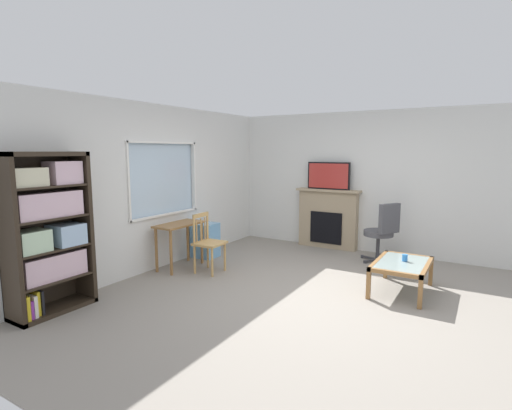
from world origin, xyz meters
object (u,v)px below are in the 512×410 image
(desk_under_window, at_px, (180,232))
(sippy_cup, at_px, (405,258))
(bookshelf, at_px, (47,230))
(tv, at_px, (329,176))
(wooden_chair, at_px, (208,242))
(plastic_drawer_unit, at_px, (205,240))
(office_chair, at_px, (382,230))
(coffee_table, at_px, (402,266))
(fireplace, at_px, (328,218))

(desk_under_window, height_order, sippy_cup, desk_under_window)
(bookshelf, bearing_deg, tv, -20.19)
(wooden_chair, bearing_deg, desk_under_window, 96.11)
(plastic_drawer_unit, xyz_separation_m, sippy_cup, (0.04, -3.29, 0.15))
(wooden_chair, bearing_deg, office_chair, -48.78)
(wooden_chair, distance_m, sippy_cup, 2.81)
(office_chair, bearing_deg, bookshelf, 145.14)
(sippy_cup, bearing_deg, plastic_drawer_unit, 90.73)
(coffee_table, bearing_deg, bookshelf, 129.36)
(tv, distance_m, sippy_cup, 2.57)
(wooden_chair, xyz_separation_m, coffee_table, (0.63, -2.70, -0.12))
(sippy_cup, bearing_deg, wooden_chair, 104.18)
(desk_under_window, xyz_separation_m, sippy_cup, (0.74, -3.24, -0.12))
(fireplace, bearing_deg, wooden_chair, 156.84)
(bookshelf, relative_size, wooden_chair, 2.03)
(fireplace, height_order, coffee_table, fireplace)
(tv, xyz_separation_m, coffee_table, (-1.74, -1.68, -1.03))
(fireplace, bearing_deg, sippy_cup, -134.88)
(plastic_drawer_unit, distance_m, tv, 2.58)
(tv, height_order, office_chair, tv)
(wooden_chair, xyz_separation_m, tv, (2.37, -1.02, 0.91))
(tv, bearing_deg, wooden_chair, 156.68)
(wooden_chair, xyz_separation_m, plastic_drawer_unit, (0.65, 0.56, -0.16))
(bookshelf, distance_m, sippy_cup, 4.38)
(office_chair, bearing_deg, coffee_table, -156.43)
(fireplace, bearing_deg, plastic_drawer_unit, 137.66)
(plastic_drawer_unit, distance_m, coffee_table, 3.27)
(desk_under_window, distance_m, plastic_drawer_unit, 0.75)
(tv, height_order, coffee_table, tv)
(wooden_chair, bearing_deg, plastic_drawer_unit, 41.10)
(office_chair, bearing_deg, wooden_chair, 131.22)
(wooden_chair, distance_m, coffee_table, 2.78)
(desk_under_window, xyz_separation_m, fireplace, (2.44, -1.53, -0.01))
(wooden_chair, bearing_deg, tv, -23.32)
(plastic_drawer_unit, relative_size, coffee_table, 0.61)
(fireplace, height_order, office_chair, fireplace)
(desk_under_window, bearing_deg, coffee_table, -77.97)
(fireplace, relative_size, coffee_table, 1.24)
(office_chair, xyz_separation_m, sippy_cup, (-1.20, -0.57, -0.11))
(plastic_drawer_unit, bearing_deg, office_chair, -65.46)
(desk_under_window, bearing_deg, sippy_cup, -77.07)
(bookshelf, xyz_separation_m, tv, (4.46, -1.64, 0.42))
(wooden_chair, bearing_deg, coffee_table, -76.87)
(coffee_table, bearing_deg, wooden_chair, 103.13)
(bookshelf, distance_m, tv, 4.77)
(office_chair, bearing_deg, plastic_drawer_unit, 114.54)
(fireplace, bearing_deg, desk_under_window, 147.84)
(wooden_chair, bearing_deg, fireplace, -23.16)
(desk_under_window, xyz_separation_m, wooden_chair, (0.05, -0.51, -0.11))
(bookshelf, relative_size, coffee_table, 1.85)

